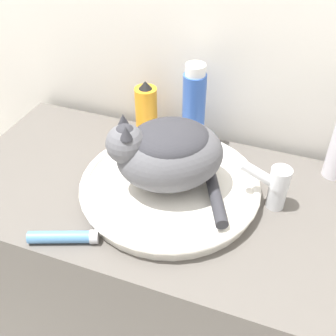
# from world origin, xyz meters

# --- Properties ---
(vanity_counter) EXTENTS (1.16, 0.54, 0.81)m
(vanity_counter) POSITION_xyz_m (0.00, 0.27, 0.41)
(vanity_counter) COLOR #56514C
(vanity_counter) RESTS_ON ground_plane
(sink_basin) EXTENTS (0.44, 0.44, 0.04)m
(sink_basin) POSITION_xyz_m (-0.03, 0.27, 0.84)
(sink_basin) COLOR white
(sink_basin) RESTS_ON vanity_counter
(cat) EXTENTS (0.33, 0.30, 0.18)m
(cat) POSITION_xyz_m (-0.03, 0.27, 0.95)
(cat) COLOR #56565B
(cat) RESTS_ON sink_basin
(faucet) EXTENTS (0.12, 0.05, 0.12)m
(faucet) POSITION_xyz_m (0.21, 0.32, 0.88)
(faucet) COLOR silver
(faucet) RESTS_ON vanity_counter
(shampoo_bottle_tall) EXTENTS (0.06, 0.06, 0.24)m
(shampoo_bottle_tall) POSITION_xyz_m (-0.04, 0.49, 0.93)
(shampoo_bottle_tall) COLOR #335BB7
(shampoo_bottle_tall) RESTS_ON vanity_counter
(spray_bottle_trigger) EXTENTS (0.06, 0.06, 0.17)m
(spray_bottle_trigger) POSITION_xyz_m (-0.18, 0.49, 0.89)
(spray_bottle_trigger) COLOR orange
(spray_bottle_trigger) RESTS_ON vanity_counter
(cream_tube) EXTENTS (0.15, 0.08, 0.03)m
(cream_tube) POSITION_xyz_m (-0.19, 0.05, 0.83)
(cream_tube) COLOR #4C7FB2
(cream_tube) RESTS_ON vanity_counter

